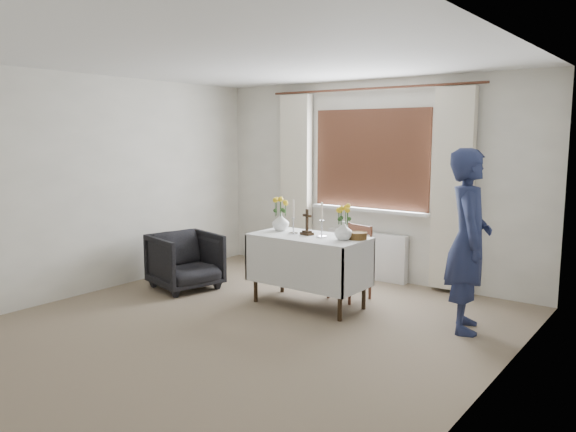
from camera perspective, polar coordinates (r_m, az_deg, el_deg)
The scene contains 12 objects.
ground at distance 5.41m, azimuth -4.81°, elevation -11.43°, with size 5.00×5.00×0.00m, color #7F6B57.
altar_table at distance 6.02m, azimuth 2.11°, elevation -5.58°, with size 1.24×0.64×0.76m, color white.
wooden_chair at distance 6.30m, azimuth 6.26°, elevation -4.70°, with size 0.38×0.38×0.83m, color #572D1E, non-canonical shape.
armchair at distance 6.80m, azimuth -10.39°, elevation -4.51°, with size 0.72×0.74×0.67m, color black.
person at distance 5.44m, azimuth 17.85°, elevation -2.41°, with size 0.62×0.41×1.70m, color navy.
radiator at distance 7.25m, azimuth 7.98°, elevation -3.94°, with size 1.10×0.10×0.60m, color silver.
wooden_cross at distance 5.97m, azimuth 1.94°, elevation -0.62°, with size 0.13×0.09×0.28m, color black, non-canonical shape.
candlestick_left at distance 6.01m, azimuth 0.54°, elevation -0.09°, with size 0.11×0.11×0.37m, color silver, non-canonical shape.
candlestick_right at distance 5.84m, azimuth 3.45°, elevation -0.38°, with size 0.11×0.11×0.37m, color silver, non-canonical shape.
flower_vase_left at distance 6.24m, azimuth -0.75°, elevation -0.60°, with size 0.19×0.19×0.20m, color white.
flower_vase_right at distance 5.72m, azimuth 5.63°, elevation -1.49°, with size 0.18×0.18×0.19m, color white.
wicker_basket at distance 5.78m, azimuth 7.08°, elevation -1.99°, with size 0.19×0.19×0.07m, color brown.
Camera 1 is at (3.40, -3.80, 1.82)m, focal length 35.00 mm.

